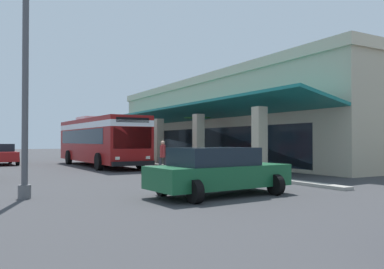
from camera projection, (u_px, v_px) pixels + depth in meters
The scene contains 9 objects.
ground at pixel (197, 162), 30.62m from camera, with size 120.00×120.00×0.00m, color #38383A.
curb_strip at pixel (148, 163), 28.09m from camera, with size 34.70×0.50×0.12m, color #9E998E.
plaza_building at pixel (253, 122), 32.86m from camera, with size 29.21×15.09×6.62m.
transit_bus at pixel (100, 138), 25.79m from camera, with size 11.31×3.14×3.34m.
parked_sedan_red at pixel (0, 154), 27.28m from camera, with size 4.53×2.26×1.47m.
parked_sedan_green at pixel (218, 171), 11.82m from camera, with size 2.64×4.51×1.47m.
pedestrian at pixel (163, 155), 19.82m from camera, with size 0.53×0.49×1.68m.
potted_palm at pixel (199, 153), 24.91m from camera, with size 1.83×1.93×3.28m.
lot_light_pole at pixel (25, 64), 11.25m from camera, with size 0.60×0.60×7.27m.
Camera 1 is at (26.53, -7.35, 1.67)m, focal length 36.19 mm.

